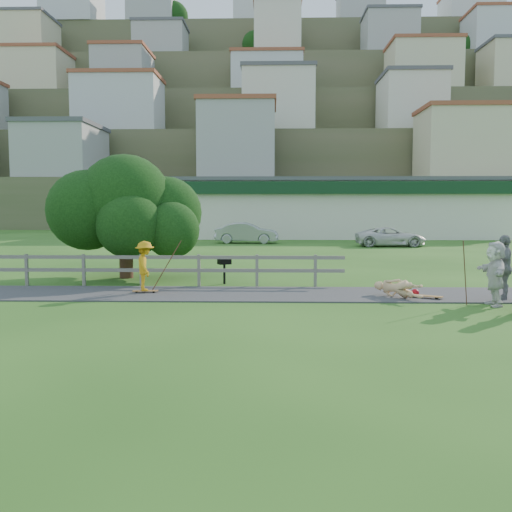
{
  "coord_description": "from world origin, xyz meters",
  "views": [
    {
      "loc": [
        0.5,
        -16.11,
        2.78
      ],
      "look_at": [
        0.0,
        2.0,
        1.17
      ],
      "focal_mm": 40.0,
      "sensor_mm": 36.0,
      "label": 1
    }
  ],
  "objects_px": {
    "car_silver": "(247,233)",
    "bbq": "(224,271)",
    "skater_fallen": "(398,289)",
    "spectator_b": "(504,268)",
    "tree": "(126,228)",
    "skater_rider": "(145,269)",
    "car_white": "(391,237)",
    "spectator_d": "(495,274)"
  },
  "relations": [
    {
      "from": "skater_fallen",
      "to": "car_white",
      "type": "distance_m",
      "value": 22.33
    },
    {
      "from": "car_white",
      "to": "car_silver",
      "type": "bearing_deg",
      "value": 71.63
    },
    {
      "from": "spectator_b",
      "to": "skater_rider",
      "type": "bearing_deg",
      "value": -77.94
    },
    {
      "from": "skater_fallen",
      "to": "bbq",
      "type": "bearing_deg",
      "value": 113.61
    },
    {
      "from": "spectator_b",
      "to": "skater_fallen",
      "type": "bearing_deg",
      "value": -76.54
    },
    {
      "from": "tree",
      "to": "spectator_b",
      "type": "bearing_deg",
      "value": -21.35
    },
    {
      "from": "spectator_d",
      "to": "bbq",
      "type": "relative_size",
      "value": 1.93
    },
    {
      "from": "tree",
      "to": "skater_rider",
      "type": "bearing_deg",
      "value": -67.83
    },
    {
      "from": "skater_rider",
      "to": "car_silver",
      "type": "distance_m",
      "value": 24.28
    },
    {
      "from": "skater_rider",
      "to": "spectator_b",
      "type": "xyz_separation_m",
      "value": [
        10.79,
        -0.91,
        0.18
      ]
    },
    {
      "from": "car_silver",
      "to": "bbq",
      "type": "bearing_deg",
      "value": -176.71
    },
    {
      "from": "car_white",
      "to": "spectator_b",
      "type": "bearing_deg",
      "value": 175.24
    },
    {
      "from": "skater_rider",
      "to": "tree",
      "type": "xyz_separation_m",
      "value": [
        -1.6,
        3.93,
        1.13
      ]
    },
    {
      "from": "skater_rider",
      "to": "car_white",
      "type": "distance_m",
      "value": 24.37
    },
    {
      "from": "car_silver",
      "to": "bbq",
      "type": "xyz_separation_m",
      "value": [
        0.16,
        -21.87,
        -0.3
      ]
    },
    {
      "from": "skater_fallen",
      "to": "car_silver",
      "type": "xyz_separation_m",
      "value": [
        -5.61,
        24.92,
        0.46
      ]
    },
    {
      "from": "skater_rider",
      "to": "car_white",
      "type": "xyz_separation_m",
      "value": [
        12.06,
        21.18,
        -0.13
      ]
    },
    {
      "from": "skater_rider",
      "to": "skater_fallen",
      "type": "bearing_deg",
      "value": -113.46
    },
    {
      "from": "skater_rider",
      "to": "bbq",
      "type": "distance_m",
      "value": 3.29
    },
    {
      "from": "spectator_b",
      "to": "car_white",
      "type": "xyz_separation_m",
      "value": [
        1.27,
        22.09,
        -0.31
      ]
    },
    {
      "from": "skater_fallen",
      "to": "tree",
      "type": "height_order",
      "value": "tree"
    },
    {
      "from": "skater_fallen",
      "to": "bbq",
      "type": "xyz_separation_m",
      "value": [
        -5.45,
        3.05,
        0.16
      ]
    },
    {
      "from": "skater_fallen",
      "to": "spectator_b",
      "type": "xyz_separation_m",
      "value": [
        3.03,
        -0.18,
        0.66
      ]
    },
    {
      "from": "skater_fallen",
      "to": "bbq",
      "type": "relative_size",
      "value": 1.78
    },
    {
      "from": "skater_rider",
      "to": "spectator_d",
      "type": "height_order",
      "value": "spectator_d"
    },
    {
      "from": "skater_rider",
      "to": "spectator_b",
      "type": "relative_size",
      "value": 0.81
    },
    {
      "from": "bbq",
      "to": "spectator_d",
      "type": "bearing_deg",
      "value": -51.31
    },
    {
      "from": "skater_rider",
      "to": "bbq",
      "type": "bearing_deg",
      "value": -62.87
    },
    {
      "from": "tree",
      "to": "bbq",
      "type": "bearing_deg",
      "value": -22.37
    },
    {
      "from": "spectator_b",
      "to": "tree",
      "type": "height_order",
      "value": "tree"
    },
    {
      "from": "skater_rider",
      "to": "car_silver",
      "type": "relative_size",
      "value": 0.34
    },
    {
      "from": "car_white",
      "to": "bbq",
      "type": "xyz_separation_m",
      "value": [
        -9.75,
        -18.85,
        -0.19
      ]
    },
    {
      "from": "spectator_b",
      "to": "car_white",
      "type": "height_order",
      "value": "spectator_b"
    },
    {
      "from": "spectator_d",
      "to": "skater_rider",
      "type": "bearing_deg",
      "value": -97.96
    },
    {
      "from": "skater_fallen",
      "to": "tree",
      "type": "relative_size",
      "value": 0.29
    },
    {
      "from": "car_silver",
      "to": "car_white",
      "type": "bearing_deg",
      "value": -104.03
    },
    {
      "from": "car_white",
      "to": "tree",
      "type": "relative_size",
      "value": 0.81
    },
    {
      "from": "car_white",
      "to": "tree",
      "type": "bearing_deg",
      "value": 140.14
    },
    {
      "from": "bbq",
      "to": "skater_rider",
      "type": "bearing_deg",
      "value": -158.01
    },
    {
      "from": "spectator_b",
      "to": "bbq",
      "type": "xyz_separation_m",
      "value": [
        -8.48,
        3.24,
        -0.5
      ]
    },
    {
      "from": "spectator_b",
      "to": "car_silver",
      "type": "xyz_separation_m",
      "value": [
        -8.64,
        25.1,
        -0.2
      ]
    },
    {
      "from": "spectator_b",
      "to": "tree",
      "type": "bearing_deg",
      "value": -94.47
    }
  ]
}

